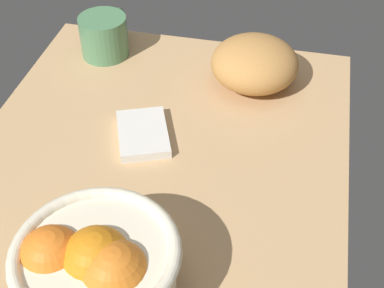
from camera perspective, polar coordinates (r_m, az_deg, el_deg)
name	(u,v)px	position (r cm, az deg, el deg)	size (l,w,h in cm)	color
ground_plane	(150,181)	(82.60, -4.37, -3.88)	(76.85, 57.83, 3.00)	tan
fruit_bowl	(95,266)	(64.64, -10.13, -12.45)	(19.43, 19.43, 10.79)	beige
bread_loaf	(255,63)	(96.52, 6.54, 8.34)	(15.25, 14.78, 8.73)	#BD8444
napkin_folded	(143,134)	(87.05, -5.14, 1.07)	(11.09, 7.73, 1.53)	silver
mug	(105,35)	(105.90, -9.09, 11.11)	(12.87, 8.91, 7.74)	#50865A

